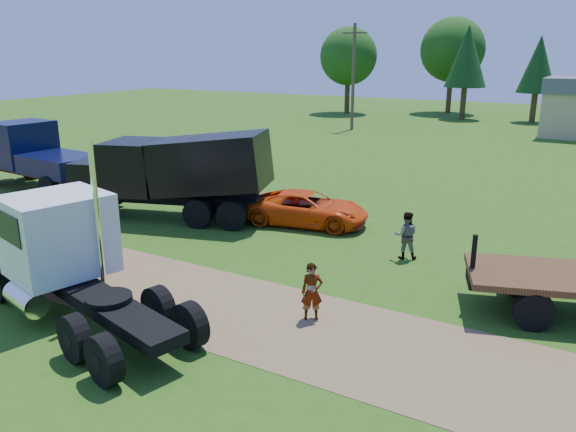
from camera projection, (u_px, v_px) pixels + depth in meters
The scene contains 8 objects.
ground at pixel (295, 327), 14.18m from camera, with size 140.00×140.00×0.00m, color #2A5312.
dirt_track at pixel (295, 327), 14.18m from camera, with size 120.00×4.20×0.01m, color brown.
white_semi_tractor at pixel (61, 253), 14.81m from camera, with size 7.87×4.23×4.65m.
black_dump_truck at pixel (175, 170), 22.88m from camera, with size 8.63×4.95×3.68m.
navy_truck at pixel (33, 155), 28.05m from camera, with size 7.84×3.21×3.33m.
orange_pickup at pixel (308, 208), 22.39m from camera, with size 2.22×4.81×1.34m, color #E6450A.
spectator_a at pixel (312, 292), 14.38m from camera, with size 0.56×0.37×1.54m, color #999999.
spectator_b at pixel (406, 235), 18.66m from camera, with size 0.79×0.61×1.62m, color #999999.
Camera 1 is at (6.28, -11.17, 6.69)m, focal length 35.00 mm.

